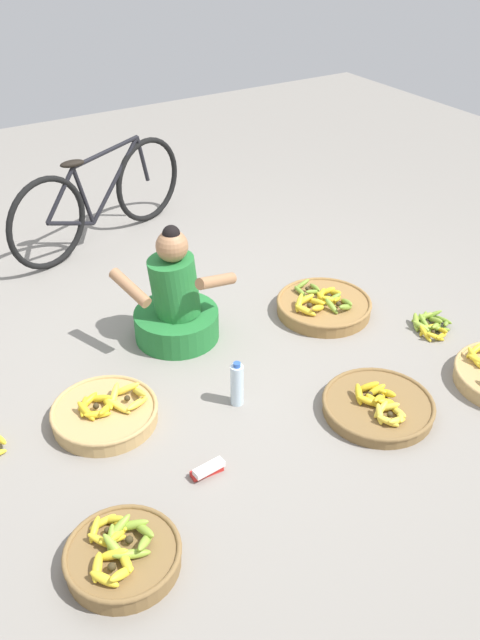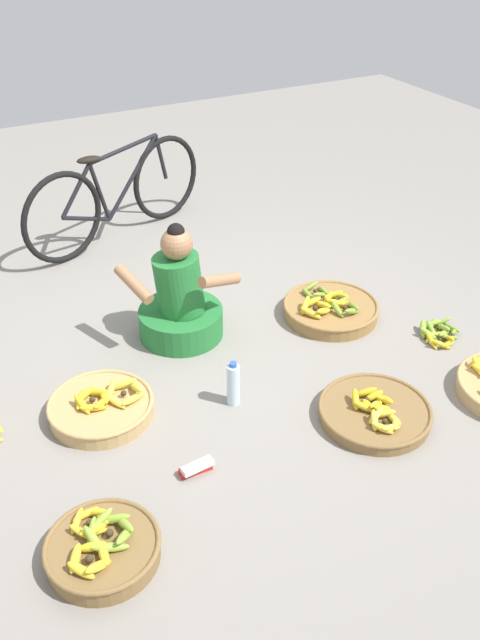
{
  "view_description": "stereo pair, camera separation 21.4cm",
  "coord_description": "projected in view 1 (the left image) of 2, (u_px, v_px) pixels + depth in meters",
  "views": [
    {
      "loc": [
        -1.64,
        -2.87,
        2.42
      ],
      "look_at": [
        0.0,
        -0.2,
        0.35
      ],
      "focal_mm": 38.14,
      "sensor_mm": 36.0,
      "label": 1
    },
    {
      "loc": [
        -1.45,
        -2.98,
        2.42
      ],
      "look_at": [
        0.0,
        -0.2,
        0.35
      ],
      "focal_mm": 38.14,
      "sensor_mm": 36.0,
      "label": 2
    }
  ],
  "objects": [
    {
      "name": "banana_basket_mid_left",
      "position": [
        378.0,
        406.0,
        3.62
      ],
      "size": [
        0.6,
        0.6,
        0.14
      ],
      "color": "brown",
      "rests_on": "ground"
    },
    {
      "name": "banana_basket_back_center",
      "position": [
        105.0,
        413.0,
        3.56
      ],
      "size": [
        0.56,
        0.56,
        0.17
      ],
      "color": "tan",
      "rests_on": "ground"
    },
    {
      "name": "banana_basket_front_left",
      "position": [
        324.0,
        305.0,
        4.43
      ],
      "size": [
        0.62,
        0.62,
        0.17
      ],
      "color": "olive",
      "rests_on": "ground"
    },
    {
      "name": "vendor_woman_front",
      "position": [
        176.0,
        304.0,
        4.1
      ],
      "size": [
        0.69,
        0.53,
        0.76
      ],
      "color": "#237233",
      "rests_on": "ground"
    },
    {
      "name": "loose_bananas_mid_right",
      "position": [
        431.0,
        325.0,
        4.29
      ],
      "size": [
        0.29,
        0.3,
        0.1
      ],
      "color": "olive",
      "rests_on": "ground"
    },
    {
      "name": "water_bottle",
      "position": [
        237.0,
        384.0,
        3.64
      ],
      "size": [
        0.07,
        0.07,
        0.27
      ],
      "color": "silver",
      "rests_on": "ground"
    },
    {
      "name": "banana_basket_back_right",
      "position": [
        123.0,
        555.0,
        2.81
      ],
      "size": [
        0.49,
        0.49,
        0.18
      ],
      "color": "brown",
      "rests_on": "ground"
    },
    {
      "name": "packet_carton_stack",
      "position": [
        208.0,
        470.0,
        3.25
      ],
      "size": [
        0.17,
        0.08,
        0.06
      ],
      "color": "red",
      "rests_on": "ground"
    },
    {
      "name": "bicycle_leaning",
      "position": [
        100.0,
        198.0,
        5.14
      ],
      "size": [
        1.61,
        0.65,
        0.73
      ],
      "color": "black",
      "rests_on": "ground"
    },
    {
      "name": "ground_plane",
      "position": [
        223.0,
        353.0,
        4.09
      ],
      "size": [
        10.0,
        10.0,
        0.0
      ],
      "primitive_type": "plane",
      "color": "gray"
    }
  ]
}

